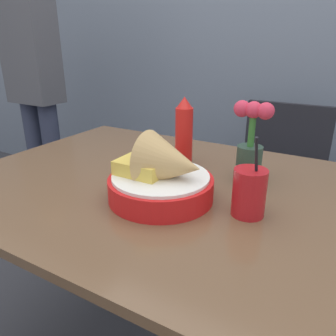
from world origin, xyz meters
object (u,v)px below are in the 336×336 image
at_px(chair_far_window, 278,175).
at_px(flower_vase, 250,145).
at_px(drink_cup, 249,194).
at_px(person_standing, 34,79).
at_px(food_basket, 164,177).
at_px(ketchup_bottle, 184,132).

distance_m(chair_far_window, flower_vase, 0.73).
bearing_deg(drink_cup, person_standing, 156.62).
xyz_separation_m(drink_cup, person_standing, (-1.52, 0.66, 0.12)).
distance_m(food_basket, drink_cup, 0.21).
relative_size(drink_cup, flower_vase, 0.86).
bearing_deg(flower_vase, ketchup_bottle, 172.29).
distance_m(drink_cup, person_standing, 1.66).
height_order(chair_far_window, drink_cup, drink_cup).
xyz_separation_m(chair_far_window, ketchup_bottle, (-0.20, -0.62, 0.33)).
distance_m(flower_vase, person_standing, 1.53).
height_order(chair_far_window, person_standing, person_standing).
xyz_separation_m(chair_far_window, food_basket, (-0.12, -0.88, 0.28)).
height_order(food_basket, flower_vase, flower_vase).
relative_size(flower_vase, person_standing, 0.15).
xyz_separation_m(food_basket, ketchup_bottle, (-0.08, 0.26, 0.05)).
height_order(chair_far_window, food_basket, food_basket).
bearing_deg(food_basket, person_standing, 152.30).
bearing_deg(ketchup_bottle, food_basket, -73.05).
distance_m(food_basket, flower_vase, 0.28).
height_order(drink_cup, flower_vase, flower_vase).
height_order(drink_cup, person_standing, person_standing).
height_order(ketchup_bottle, drink_cup, ketchup_bottle).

